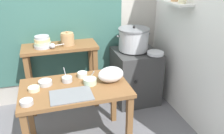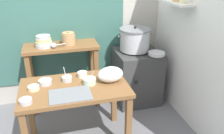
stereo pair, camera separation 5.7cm
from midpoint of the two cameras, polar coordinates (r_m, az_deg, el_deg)
The scene contains 18 objects.
wall_back at distance 3.28m, azimuth -9.47°, elevation 13.73°, with size 4.40×0.12×2.60m.
wall_right at distance 2.90m, azimuth 20.13°, elevation 11.24°, with size 0.30×3.20×2.60m.
prep_table at distance 2.48m, azimuth -8.36°, elevation -6.92°, with size 1.10×0.66×0.72m.
back_shelf_table at distance 3.19m, azimuth -11.54°, elevation 1.52°, with size 0.96×0.40×0.90m.
stove_block at distance 3.39m, azimuth 6.47°, elevation -2.16°, with size 0.60×0.61×0.78m.
steamer_pot at distance 3.20m, azimuth 6.12°, elevation 6.78°, with size 0.47×0.42×0.34m.
clay_pot at distance 3.09m, azimuth -10.11°, elevation 6.86°, with size 0.17×0.17×0.18m.
bowl_stack_enamel at distance 3.07m, azimuth -15.88°, elevation 5.98°, with size 0.22×0.22×0.15m.
ladle at distance 3.01m, azimuth -13.34°, elevation 5.20°, with size 0.30×0.10×0.07m.
serving_tray at distance 2.27m, azimuth -9.47°, elevation -6.73°, with size 0.40×0.28×0.01m, color slate.
plastic_bag at distance 2.44m, azimuth 0.33°, elevation -1.88°, with size 0.27×0.18×0.17m, color white.
wide_pan at distance 3.10m, azimuth 11.38°, elevation 3.26°, with size 0.22×0.22×0.04m, color #B7BABF.
prep_bowl_0 at distance 2.52m, azimuth -10.36°, elevation -2.79°, with size 0.11×0.11×0.16m.
prep_bowl_1 at distance 2.44m, azimuth -4.86°, elevation -3.38°, with size 0.14×0.14×0.15m.
prep_bowl_2 at distance 2.44m, azimuth -18.01°, elevation -4.85°, with size 0.11×0.11×0.04m.
prep_bowl_3 at distance 2.59m, azimuth -6.65°, elevation -1.76°, with size 0.11×0.11×0.06m.
prep_bowl_4 at distance 2.51m, azimuth -15.42°, elevation -3.51°, with size 0.14×0.14×0.05m.
prep_bowl_5 at distance 2.24m, azimuth -19.71°, elevation -7.84°, with size 0.12×0.12×0.04m.
Camera 2 is at (-0.22, -2.13, 1.87)m, focal length 37.32 mm.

